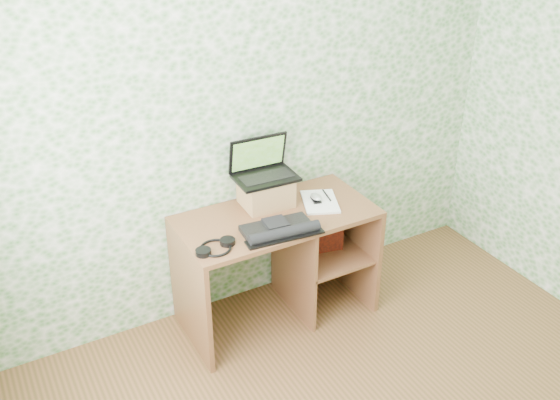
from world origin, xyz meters
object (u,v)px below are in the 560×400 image
laptop (263,168)px  notepad (320,202)px  desk (285,246)px  riser (266,192)px  keyboard (280,229)px

laptop → notepad: laptop is taller
laptop → notepad: 0.42m
desk → laptop: laptop is taller
riser → laptop: 0.15m
keyboard → riser: bearing=80.9°
desk → notepad: bearing=-7.2°
riser → notepad: (0.30, -0.14, -0.08)m
laptop → desk: bearing=-62.9°
riser → keyboard: 0.35m
riser → keyboard: size_ratio=0.63×
desk → keyboard: keyboard is taller
notepad → laptop: bearing=170.9°
desk → riser: riser is taller
keyboard → notepad: 0.43m
desk → riser: 0.38m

